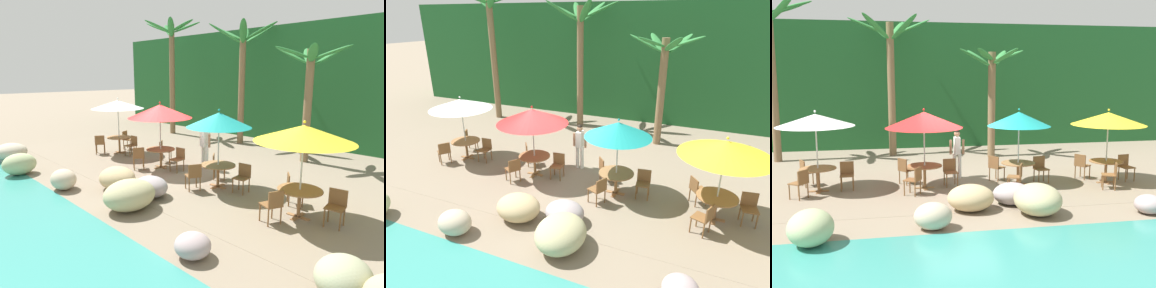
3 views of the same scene
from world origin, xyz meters
The scene contains 28 objects.
ground_plane centered at (0.00, 0.00, 0.00)m, with size 120.00×120.00×0.00m, color gray.
terrace_deck centered at (0.00, 0.00, 0.00)m, with size 18.00×5.20×0.01m.
foliage_backdrop centered at (0.00, 9.00, 3.00)m, with size 28.00×2.40×6.00m.
rock_seawall centered at (0.32, -3.10, 0.35)m, with size 15.33×3.08×0.81m.
umbrella_white centered at (-4.37, 0.27, 2.21)m, with size 2.33×2.33×2.52m.
dining_table_white centered at (-4.37, 0.27, 0.61)m, with size 1.10×1.10×0.74m.
chair_white_seaward centered at (-3.52, 0.40, 0.51)m, with size 0.44×0.44×0.87m.
chair_white_inland centered at (-4.84, 0.99, 0.51)m, with size 0.57×0.57×0.87m.
chair_white_left centered at (-4.76, -0.49, 0.51)m, with size 0.59×0.59×0.87m.
umbrella_red centered at (-1.12, 0.08, 2.18)m, with size 2.43×2.43×2.54m.
dining_table_red centered at (-1.12, 0.08, 0.61)m, with size 1.10×1.10×0.74m.
chair_red_seaward centered at (-0.28, 0.24, 0.51)m, with size 0.45×0.46×0.87m.
chair_red_inland centered at (-1.70, 0.70, 0.51)m, with size 0.59×0.59×0.87m.
chair_red_left centered at (-1.49, -0.70, 0.51)m, with size 0.58×0.58×0.87m.
umbrella_teal centered at (1.92, -0.04, 2.16)m, with size 2.04×2.04×2.50m.
dining_table_teal centered at (1.92, -0.04, 0.61)m, with size 1.10×1.10×0.74m.
chair_teal_seaward centered at (2.75, 0.14, 0.51)m, with size 0.47×0.47×0.87m.
chair_teal_inland centered at (1.32, 0.57, 0.51)m, with size 0.60×0.59×0.87m.
chair_teal_left centered at (1.64, -0.85, 0.51)m, with size 0.57×0.56×0.87m.
umbrella_yellow centered at (4.87, -0.32, 2.14)m, with size 2.41×2.41×2.47m.
dining_table_yellow centered at (4.87, -0.32, 0.61)m, with size 1.10×1.10×0.74m.
chair_yellow_seaward centered at (5.70, -0.11, 0.51)m, with size 0.48×0.48×0.87m.
chair_yellow_inland centered at (4.31, 0.32, 0.51)m, with size 0.59×0.59×0.87m.
chair_yellow_left centered at (4.63, -1.15, 0.51)m, with size 0.56×0.55×0.87m.
palm_tree_nearest centered at (-6.66, 5.49, 4.50)m, with size 3.27×3.30×6.58m.
palm_tree_second centered at (-1.96, 6.10, 4.07)m, with size 3.58×3.18×6.02m.
palm_tree_third centered at (2.27, 4.91, 3.20)m, with size 2.98×2.66×4.67m.
waiter_in_white centered at (0.12, 1.24, 0.99)m, with size 0.52×0.34×1.70m.
Camera 2 is at (4.46, -8.87, 5.29)m, focal length 30.32 mm.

